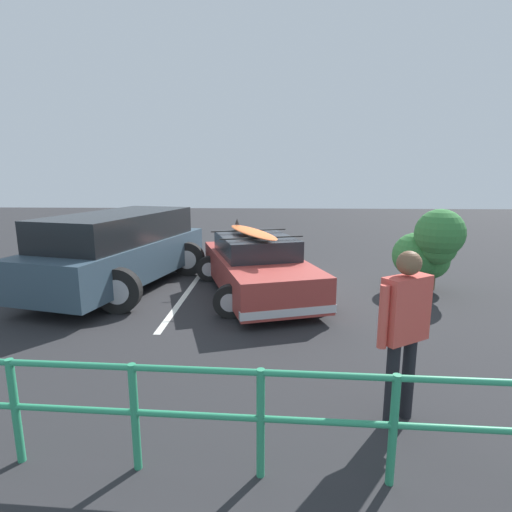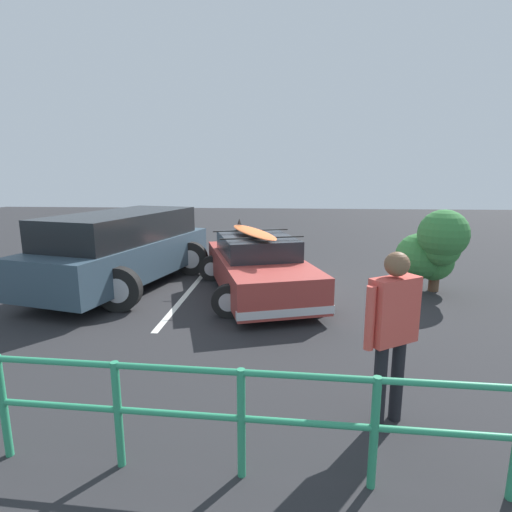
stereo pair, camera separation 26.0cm
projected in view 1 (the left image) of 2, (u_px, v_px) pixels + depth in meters
The scene contains 7 objects.
ground_plane at pixel (263, 291), 8.85m from camera, with size 44.00×44.00×0.02m, color #28282B.
parking_stripe at pixel (187, 293), 8.68m from camera, with size 4.66×0.12×0.00m, color silver.
sedan_car at pixel (257, 266), 8.53m from camera, with size 2.98×4.53×1.52m.
suv_car at pixel (121, 249), 8.90m from camera, with size 3.31×5.23×1.70m.
person_bystander at pixel (405, 322), 3.97m from camera, with size 0.61×0.45×1.80m.
railing_fence at pixel (73, 400), 3.41m from camera, with size 7.58×0.38×0.98m.
bush_near_left at pixel (429, 248), 8.53m from camera, with size 1.30×1.42×1.84m.
Camera 1 is at (-0.20, 8.52, 2.52)m, focal length 28.00 mm.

